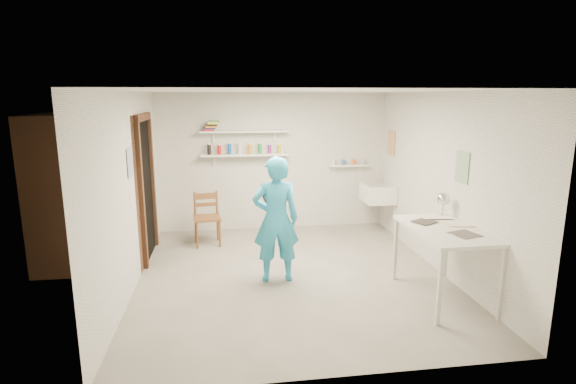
{
  "coord_description": "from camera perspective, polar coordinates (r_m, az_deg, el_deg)",
  "views": [
    {
      "loc": [
        -0.86,
        -5.55,
        2.34
      ],
      "look_at": [
        0.0,
        0.4,
        1.05
      ],
      "focal_mm": 28.0,
      "sensor_mm": 36.0,
      "label": 1
    }
  ],
  "objects": [
    {
      "name": "floor",
      "position": [
        6.09,
        0.55,
        -10.59
      ],
      "size": [
        4.0,
        4.5,
        0.02
      ],
      "primitive_type": "cube",
      "color": "slate",
      "rests_on": "ground"
    },
    {
      "name": "ceiling",
      "position": [
        5.62,
        0.6,
        12.81
      ],
      "size": [
        4.0,
        4.5,
        0.02
      ],
      "primitive_type": "cube",
      "color": "silver",
      "rests_on": "wall_back"
    },
    {
      "name": "wall_back",
      "position": [
        7.94,
        -1.92,
        3.85
      ],
      "size": [
        4.0,
        0.02,
        2.4
      ],
      "primitive_type": "cube",
      "color": "silver",
      "rests_on": "ground"
    },
    {
      "name": "wall_front",
      "position": [
        3.59,
        6.11,
        -6.51
      ],
      "size": [
        4.0,
        0.02,
        2.4
      ],
      "primitive_type": "cube",
      "color": "silver",
      "rests_on": "ground"
    },
    {
      "name": "wall_left",
      "position": [
        5.79,
        -19.51,
        0.03
      ],
      "size": [
        0.02,
        4.5,
        2.4
      ],
      "primitive_type": "cube",
      "color": "silver",
      "rests_on": "ground"
    },
    {
      "name": "wall_right",
      "position": [
        6.35,
        18.79,
        1.12
      ],
      "size": [
        0.02,
        4.5,
        2.4
      ],
      "primitive_type": "cube",
      "color": "silver",
      "rests_on": "ground"
    },
    {
      "name": "doorway_recess",
      "position": [
        6.83,
        -17.57,
        0.22
      ],
      "size": [
        0.02,
        0.9,
        2.0
      ],
      "primitive_type": "cube",
      "color": "black",
      "rests_on": "wall_left"
    },
    {
      "name": "corridor_box",
      "position": [
        6.98,
        -23.35,
        0.45
      ],
      "size": [
        1.4,
        1.5,
        2.1
      ],
      "primitive_type": "cube",
      "color": "brown",
      "rests_on": "ground"
    },
    {
      "name": "door_lintel",
      "position": [
        6.7,
        -17.97,
        9.04
      ],
      "size": [
        0.06,
        1.05,
        0.1
      ],
      "primitive_type": "cube",
      "color": "brown",
      "rests_on": "wall_left"
    },
    {
      "name": "door_jamb_near",
      "position": [
        6.35,
        -18.09,
        -0.69
      ],
      "size": [
        0.06,
        0.1,
        2.0
      ],
      "primitive_type": "cube",
      "color": "brown",
      "rests_on": "ground"
    },
    {
      "name": "door_jamb_far",
      "position": [
        7.31,
        -16.8,
        1.03
      ],
      "size": [
        0.06,
        0.1,
        2.0
      ],
      "primitive_type": "cube",
      "color": "brown",
      "rests_on": "ground"
    },
    {
      "name": "shelf_lower",
      "position": [
        7.76,
        -5.51,
        4.72
      ],
      "size": [
        1.5,
        0.22,
        0.03
      ],
      "primitive_type": "cube",
      "color": "white",
      "rests_on": "wall_back"
    },
    {
      "name": "shelf_upper",
      "position": [
        7.72,
        -5.57,
        7.67
      ],
      "size": [
        1.5,
        0.22,
        0.03
      ],
      "primitive_type": "cube",
      "color": "white",
      "rests_on": "wall_back"
    },
    {
      "name": "ledge_shelf",
      "position": [
        8.13,
        7.68,
        3.37
      ],
      "size": [
        0.7,
        0.14,
        0.03
      ],
      "primitive_type": "cube",
      "color": "white",
      "rests_on": "wall_back"
    },
    {
      "name": "poster_left",
      "position": [
        5.77,
        -19.45,
        3.54
      ],
      "size": [
        0.01,
        0.28,
        0.36
      ],
      "primitive_type": "cube",
      "color": "#334C7F",
      "rests_on": "wall_left"
    },
    {
      "name": "poster_right_a",
      "position": [
        7.93,
        12.96,
        6.08
      ],
      "size": [
        0.01,
        0.34,
        0.42
      ],
      "primitive_type": "cube",
      "color": "#995933",
      "rests_on": "wall_right"
    },
    {
      "name": "poster_right_b",
      "position": [
        5.82,
        21.22,
        2.97
      ],
      "size": [
        0.01,
        0.3,
        0.38
      ],
      "primitive_type": "cube",
      "color": "#3F724C",
      "rests_on": "wall_right"
    },
    {
      "name": "belfast_sink",
      "position": [
        7.88,
        11.32,
        -0.14
      ],
      "size": [
        0.48,
        0.6,
        0.3
      ],
      "primitive_type": "cube",
      "color": "white",
      "rests_on": "wall_right"
    },
    {
      "name": "man",
      "position": [
        5.68,
        -1.55,
        -3.53
      ],
      "size": [
        0.59,
        0.39,
        1.62
      ],
      "primitive_type": "imported",
      "rotation": [
        0.0,
        0.0,
        3.14
      ],
      "color": "#29A1CE",
      "rests_on": "ground"
    },
    {
      "name": "wall_clock",
      "position": [
        5.83,
        -1.82,
        -0.39
      ],
      "size": [
        0.29,
        0.04,
        0.29
      ],
      "primitive_type": "cylinder",
      "rotation": [
        1.57,
        0.0,
        0.0
      ],
      "color": "#CBB28A",
      "rests_on": "man"
    },
    {
      "name": "wooden_chair",
      "position": [
        7.26,
        -10.23,
        -3.26
      ],
      "size": [
        0.45,
        0.43,
        0.88
      ],
      "primitive_type": "cube",
      "rotation": [
        0.0,
        0.0,
        0.11
      ],
      "color": "brown",
      "rests_on": "ground"
    },
    {
      "name": "work_table",
      "position": [
        5.59,
        19.13,
        -8.57
      ],
      "size": [
        0.77,
        1.29,
        0.86
      ],
      "primitive_type": "cube",
      "color": "silver",
      "rests_on": "ground"
    },
    {
      "name": "desk_lamp",
      "position": [
        5.95,
        19.14,
        -0.82
      ],
      "size": [
        0.16,
        0.16,
        0.16
      ],
      "primitive_type": "sphere",
      "color": "silver",
      "rests_on": "work_table"
    },
    {
      "name": "spray_cans",
      "position": [
        7.74,
        -5.52,
        5.45
      ],
      "size": [
        1.29,
        0.06,
        0.17
      ],
      "color": "black",
      "rests_on": "shelf_lower"
    },
    {
      "name": "book_stack",
      "position": [
        7.7,
        -9.72,
        8.28
      ],
      "size": [
        0.28,
        0.14,
        0.17
      ],
      "color": "red",
      "rests_on": "shelf_upper"
    },
    {
      "name": "ledge_pots",
      "position": [
        8.12,
        7.69,
        3.79
      ],
      "size": [
        0.48,
        0.07,
        0.09
      ],
      "color": "silver",
      "rests_on": "ledge_shelf"
    },
    {
      "name": "papers",
      "position": [
        5.46,
        19.45,
        -4.25
      ],
      "size": [
        0.3,
        0.22,
        0.02
      ],
      "color": "silver",
      "rests_on": "work_table"
    }
  ]
}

